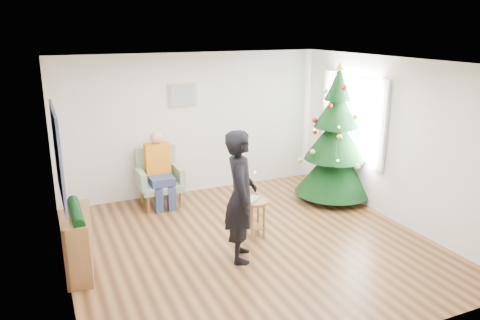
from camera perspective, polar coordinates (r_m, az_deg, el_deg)
name	(u,v)px	position (r m, az deg, el deg)	size (l,w,h in m)	color
floor	(250,244)	(6.92, 1.27, -10.16)	(5.00, 5.00, 0.00)	brown
ceiling	(252,62)	(6.22, 1.43, 11.85)	(5.00, 5.00, 0.00)	white
wall_back	(194,124)	(8.71, -5.69, 4.38)	(5.00, 5.00, 0.00)	silver
wall_front	(368,227)	(4.45, 15.31, -7.86)	(5.00, 5.00, 0.00)	silver
wall_left	(58,182)	(5.88, -21.30, -2.47)	(5.00, 5.00, 0.00)	silver
wall_right	(393,141)	(7.81, 18.19, 2.27)	(5.00, 5.00, 0.00)	silver
window_panel	(354,117)	(8.50, 13.69, 5.08)	(0.04, 1.30, 1.40)	white
curtains	(352,117)	(8.49, 13.53, 5.07)	(0.05, 1.75, 1.50)	white
christmas_tree	(335,140)	(8.44, 11.56, 2.44)	(1.37, 1.37, 2.47)	#3F2816
stool	(255,218)	(7.00, 1.87, -7.14)	(0.39, 0.39, 0.58)	brown
laptop	(255,200)	(6.89, 1.89, -4.86)	(0.32, 0.21, 0.03)	silver
armchair	(160,184)	(8.34, -9.78, -2.95)	(0.77, 0.69, 1.00)	gray
seated_person	(160,169)	(8.19, -9.78, -1.06)	(0.42, 0.61, 1.31)	navy
standing_man	(241,196)	(6.17, 0.08, -4.45)	(0.65, 0.43, 1.79)	black
game_controller	(255,174)	(6.12, 1.83, -1.67)	(0.04, 0.13, 0.04)	white
console	(79,243)	(6.38, -19.03, -9.51)	(0.30, 1.00, 0.80)	brown
garland	(76,212)	(6.21, -19.38, -6.01)	(0.14, 0.14, 0.90)	black
tapestry	(58,154)	(6.10, -21.33, 0.63)	(0.03, 1.50, 1.15)	black
framed_picture	(183,95)	(8.52, -7.00, 7.83)	(0.52, 0.05, 0.42)	tan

